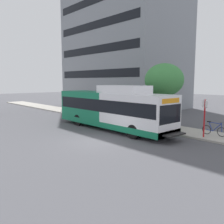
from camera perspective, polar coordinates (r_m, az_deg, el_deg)
name	(u,v)px	position (r m, az deg, el deg)	size (l,w,h in m)	color
ground_plane	(42,125)	(22.64, -16.37, -3.08)	(120.00, 120.00, 0.00)	#4C4C51
sidewalk_curb	(114,119)	(24.85, 0.41, -1.71)	(3.00, 56.00, 0.14)	#A8A399
transit_bus	(112,109)	(19.80, -0.05, 0.75)	(2.58, 12.25, 3.65)	white
bus_stop_sign_pole	(204,115)	(17.58, 21.12, -0.76)	(0.10, 0.36, 2.60)	red
bicycle_parked	(214,129)	(18.58, 23.09, -3.85)	(0.52, 1.76, 1.02)	black
street_tree_near_stop	(164,80)	(21.70, 12.27, 7.42)	(3.40, 3.40, 5.39)	#4C3823
lattice_comm_tower	(84,48)	(51.31, -6.64, 14.97)	(1.10, 1.10, 32.32)	#B7B7BC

